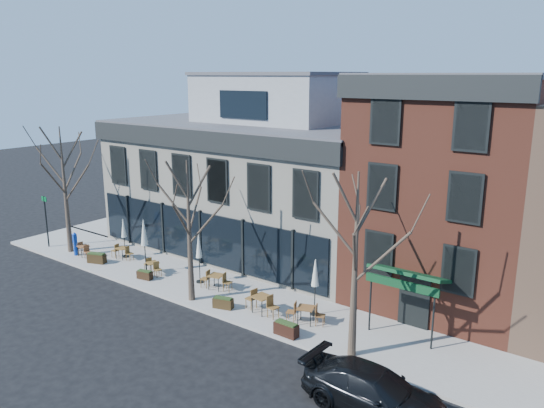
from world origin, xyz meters
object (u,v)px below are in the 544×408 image
Objects in this scene: call_box at (75,243)px; umbrella_0 at (124,230)px; parked_sedan at (374,392)px; cafe_set_0 at (84,250)px.

umbrella_0 is at bearing 30.41° from call_box.
parked_sedan is 22.07m from call_box.
parked_sedan is at bearing -8.84° from cafe_set_0.
call_box is 0.95× the size of cafe_set_0.
umbrella_0 reaches higher than call_box.
umbrella_0 reaches higher than parked_sedan.
cafe_set_0 is 0.65× the size of umbrella_0.
cafe_set_0 is at bearing 82.98° from parked_sedan.
umbrella_0 is at bearing 77.90° from parked_sedan.
parked_sedan is at bearing -8.12° from call_box.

